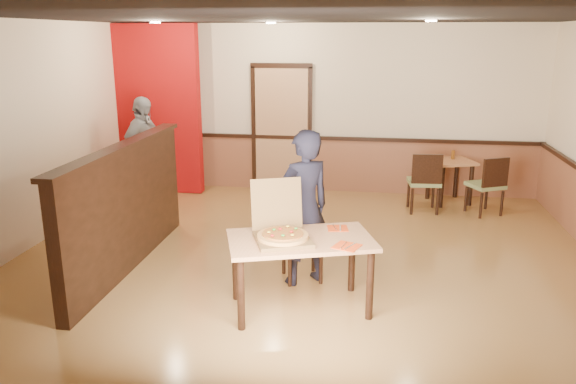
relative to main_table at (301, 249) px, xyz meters
name	(u,v)px	position (x,y,z in m)	size (l,w,h in m)	color
floor	(302,269)	(-0.10, 0.95, -0.63)	(7.00, 7.00, 0.00)	#A1743E
ceiling	(304,16)	(-0.10, 0.95, 2.17)	(7.00, 7.00, 0.00)	black
wall_back	(329,110)	(-0.10, 4.45, 0.77)	(7.00, 7.00, 0.00)	beige
wall_left	(8,142)	(-3.60, 0.95, 0.77)	(7.00, 7.00, 0.00)	beige
wainscot_back	(328,165)	(-0.10, 4.42, -0.18)	(7.00, 0.04, 0.90)	#93563A
chair_rail_back	(328,138)	(-0.10, 4.40, 0.29)	(7.00, 0.06, 0.06)	black
back_door	(282,129)	(-0.90, 4.41, 0.42)	(0.90, 0.06, 2.10)	tan
booth_partition	(126,206)	(-2.10, 0.75, 0.11)	(0.20, 3.10, 1.44)	black
red_accent_panel	(153,110)	(-3.00, 3.95, 0.77)	(1.60, 0.20, 2.78)	#9D0B0B
spot_a	(155,22)	(-2.40, 2.75, 2.15)	(0.14, 0.14, 0.02)	#FFD6B2
spot_b	(271,23)	(-0.90, 3.45, 2.15)	(0.14, 0.14, 0.02)	#FFD6B2
spot_c	(431,21)	(1.30, 2.45, 2.15)	(0.14, 0.14, 0.02)	#FFD6B2
main_table	(301,249)	(0.00, 0.00, 0.00)	(1.55, 1.17, 0.74)	tan
diner_chair	(301,238)	(-0.09, 0.77, -0.17)	(0.53, 0.53, 0.84)	olive
side_chair_left	(425,180)	(1.45, 3.38, -0.12)	(0.49, 0.49, 0.93)	olive
side_chair_right	(488,183)	(2.37, 3.39, -0.14)	(0.60, 0.60, 0.90)	olive
side_table	(450,170)	(1.89, 4.00, -0.10)	(0.83, 0.83, 0.70)	tan
diner	(304,208)	(-0.05, 0.63, 0.22)	(0.62, 0.40, 1.69)	black
passerby	(144,152)	(-2.86, 3.12, 0.23)	(1.00, 0.42, 1.71)	#95979E
pizza_box	(282,233)	(-0.18, -0.05, 0.18)	(0.68, 0.73, 0.53)	brown
pizza	(283,236)	(-0.16, -0.10, 0.16)	(0.48, 0.48, 0.03)	#C99149
napkin_near	(347,246)	(0.45, -0.15, 0.11)	(0.29, 0.29, 0.01)	#EA4110
napkin_far	(338,228)	(0.33, 0.34, 0.11)	(0.23, 0.23, 0.01)	#EA4110
condiment	(453,155)	(1.93, 4.08, 0.14)	(0.06, 0.06, 0.14)	brown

